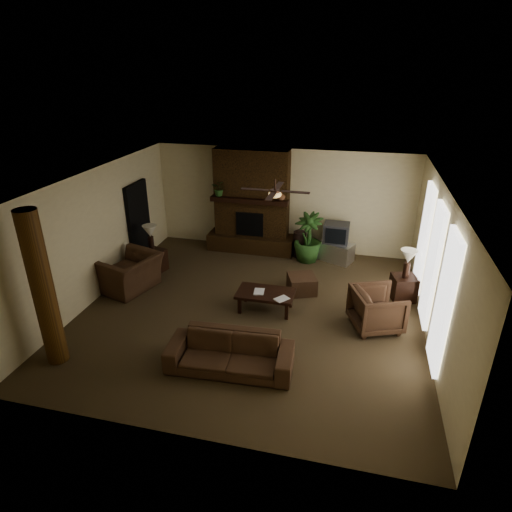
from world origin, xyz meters
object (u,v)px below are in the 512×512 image
(log_column, at_px, (43,290))
(side_table_left, at_px, (154,261))
(tv_stand, at_px, (336,252))
(floor_vase, at_px, (300,241))
(coffee_table, at_px, (266,295))
(lamp_right, at_px, (408,259))
(ottoman, at_px, (302,284))
(lamp_left, at_px, (150,233))
(side_table_right, at_px, (403,288))
(armchair_left, at_px, (129,267))
(floor_plant, at_px, (307,248))
(armchair_right, at_px, (377,307))
(sofa, at_px, (230,348))

(log_column, xyz_separation_m, side_table_left, (0.09, 3.70, -1.12))
(tv_stand, bearing_deg, floor_vase, -159.73)
(coffee_table, xyz_separation_m, lamp_right, (2.87, 1.15, 0.63))
(ottoman, bearing_deg, lamp_left, 175.89)
(side_table_right, bearing_deg, armchair_left, -170.85)
(tv_stand, relative_size, lamp_left, 1.31)
(tv_stand, distance_m, floor_vase, 1.02)
(ottoman, relative_size, floor_plant, 0.46)
(armchair_right, xyz_separation_m, side_table_right, (0.60, 1.32, -0.19))
(log_column, bearing_deg, side_table_right, 31.09)
(coffee_table, relative_size, side_table_left, 2.18)
(armchair_left, distance_m, floor_plant, 4.56)
(log_column, distance_m, coffee_table, 4.21)
(sofa, distance_m, side_table_left, 4.37)
(floor_plant, bearing_deg, armchair_left, -146.37)
(lamp_right, bearing_deg, lamp_left, 179.09)
(floor_vase, bearing_deg, sofa, -95.47)
(armchair_left, xyz_separation_m, ottoman, (3.90, 0.77, -0.35))
(armchair_right, bearing_deg, ottoman, 33.99)
(coffee_table, bearing_deg, lamp_right, 21.80)
(tv_stand, bearing_deg, ottoman, -85.27)
(ottoman, height_order, floor_vase, floor_vase)
(coffee_table, bearing_deg, sofa, -95.18)
(floor_plant, bearing_deg, coffee_table, -101.20)
(armchair_left, bearing_deg, tv_stand, 137.18)
(log_column, height_order, lamp_right, log_column)
(armchair_left, height_order, ottoman, armchair_left)
(tv_stand, bearing_deg, side_table_left, -135.67)
(floor_vase, bearing_deg, side_table_left, -152.99)
(ottoman, distance_m, lamp_right, 2.38)
(coffee_table, bearing_deg, armchair_right, -3.35)
(log_column, relative_size, sofa, 1.31)
(coffee_table, bearing_deg, log_column, -142.34)
(sofa, distance_m, ottoman, 3.09)
(armchair_left, xyz_separation_m, floor_vase, (3.55, 2.75, -0.12))
(tv_stand, bearing_deg, armchair_left, -125.90)
(sofa, bearing_deg, ottoman, 71.38)
(armchair_left, bearing_deg, lamp_left, -167.19)
(sofa, relative_size, coffee_table, 1.79)
(lamp_left, bearing_deg, lamp_right, -0.91)
(ottoman, xyz_separation_m, side_table_left, (-3.78, 0.24, 0.08))
(armchair_right, xyz_separation_m, lamp_right, (0.60, 1.28, 0.54))
(ottoman, distance_m, floor_plant, 1.76)
(floor_vase, bearing_deg, side_table_right, -34.46)
(side_table_right, bearing_deg, ottoman, -174.47)
(lamp_right, bearing_deg, armchair_right, -115.22)
(coffee_table, xyz_separation_m, floor_plant, (0.54, 2.72, -0.01))
(floor_vase, distance_m, side_table_left, 3.85)
(log_column, xyz_separation_m, armchair_left, (-0.03, 2.69, -0.85))
(tv_stand, bearing_deg, log_column, -106.58)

